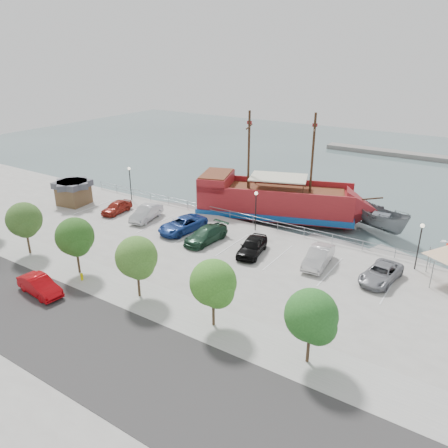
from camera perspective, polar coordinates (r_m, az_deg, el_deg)
The scene contains 29 objects.
ground at distance 41.79m, azimuth -0.36°, elevation -4.96°, with size 160.00×160.00×0.00m, color #455758.
land_slab at distance 29.51m, azimuth -25.05°, elevation -19.47°, with size 100.00×58.00×1.20m, color gray.
street at distance 31.20m, azimuth -17.39°, elevation -14.29°, with size 100.00×8.00×0.04m, color #363332.
sidewalk at distance 34.48m, azimuth -9.73°, elevation -9.71°, with size 100.00×4.00×0.05m, color #999894.
seawall_railing at distance 47.27m, azimuth 4.88°, elevation 0.30°, with size 50.00×0.06×1.00m.
far_shore at distance 88.61m, azimuth 25.84°, elevation 7.76°, with size 40.00×3.00×0.80m, color gray.
pirate_ship at distance 51.41m, azimuth 8.39°, elevation 2.76°, with size 21.14×12.04×13.12m.
patrol_boat at distance 50.51m, azimuth 19.73°, elevation 0.35°, with size 2.76×7.33×2.83m, color slate.
dock_west at distance 55.74m, azimuth -6.36°, elevation 2.21°, with size 6.63×1.89×0.38m, color slate.
dock_mid at distance 46.02m, azimuth 14.83°, elevation -2.81°, with size 7.15×2.04×0.41m, color gray.
dock_east at distance 44.68m, azimuth 23.09°, elevation -4.68°, with size 7.81×2.23×0.45m, color gray.
shed at distance 56.71m, azimuth -19.08°, elevation 3.98°, with size 3.96×3.96×2.91m.
street_sedan at distance 37.30m, azimuth -22.94°, elevation -7.43°, with size 1.53×4.39×1.45m, color #AF050B.
fire_hydrant at distance 38.29m, azimuth -18.09°, elevation -6.52°, with size 0.24×0.24×0.68m.
lamp_post_left at distance 55.89m, azimuth -12.20°, elevation 5.94°, with size 0.36×0.36×4.28m.
lamp_post_mid at distance 45.36m, azimuth 4.18°, elevation 2.63°, with size 0.36×0.36×4.28m.
lamp_post_right at distance 40.65m, azimuth 24.24°, elevation -1.72°, with size 0.36×0.36×4.28m.
tree_b at distance 43.73m, azimuth -24.60°, elevation 0.35°, with size 3.30×3.20×5.00m.
tree_c at distance 38.27m, azimuth -18.84°, elevation -1.76°, with size 3.30×3.20×5.00m.
tree_d at distance 33.39m, azimuth -11.26°, elevation -4.50°, with size 3.30×3.20×5.00m.
tree_e at distance 29.38m, azimuth -1.27°, elevation -7.95°, with size 3.30×3.20×5.00m.
tree_f at distance 26.63m, azimuth 11.53°, elevation -11.93°, with size 3.30×3.20×5.00m.
parked_car_a at distance 52.46m, azimuth -13.84°, elevation 2.17°, with size 1.68×4.18×1.42m, color maroon.
parked_car_b at distance 49.64m, azimuth -10.12°, elevation 1.44°, with size 1.67×4.80×1.58m, color #B0B1B3.
parked_car_c at distance 45.89m, azimuth -5.43°, elevation -0.07°, with size 2.57×5.57×1.55m, color navy.
parked_car_d at distance 43.30m, azimuth -2.38°, elevation -1.40°, with size 2.13×5.23×1.52m, color #1A3A27.
parked_car_e at distance 40.80m, azimuth 3.70°, elevation -2.88°, with size 1.91×4.74×1.62m, color black.
parked_car_f at distance 39.58m, azimuth 12.23°, elevation -4.21°, with size 1.71×4.90×1.62m, color beige.
parked_car_g at distance 38.46m, azimuth 19.81°, elevation -6.08°, with size 2.30×4.99×1.39m, color gray.
Camera 1 is at (20.64, -30.98, 17.99)m, focal length 35.00 mm.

